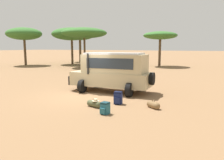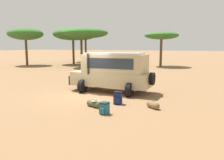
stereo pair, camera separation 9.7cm
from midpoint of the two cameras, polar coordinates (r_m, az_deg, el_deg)
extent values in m
plane|color=olive|center=(12.79, -7.41, -4.04)|extent=(320.00, 320.00, 0.00)
cube|color=tan|center=(13.67, 0.03, 0.34)|extent=(5.01, 2.21, 0.84)
cube|color=tan|center=(13.47, 1.01, 4.37)|extent=(3.93, 2.02, 1.10)
cube|color=#232D38|center=(14.12, -4.73, 4.33)|extent=(0.16, 1.56, 0.77)
cube|color=#232D38|center=(12.63, -0.55, 4.31)|extent=(2.94, 0.23, 0.60)
cube|color=#232D38|center=(14.30, 2.40, 4.81)|extent=(2.94, 0.23, 0.60)
cube|color=#B7B7B7|center=(13.45, 0.82, 6.92)|extent=(3.53, 1.92, 0.10)
cube|color=black|center=(14.89, -9.08, 0.25)|extent=(0.26, 1.62, 0.56)
cylinder|color=black|center=(13.19, -6.06, 4.23)|extent=(0.10, 0.10, 1.25)
cylinder|color=black|center=(13.57, -7.50, -1.59)|extent=(0.33, 0.82, 0.80)
cylinder|color=black|center=(15.24, -3.77, -0.41)|extent=(0.33, 0.82, 0.80)
cylinder|color=black|center=(12.31, 4.74, -2.60)|extent=(0.33, 0.82, 0.80)
cylinder|color=black|center=(14.13, 7.27, -1.18)|extent=(0.33, 0.82, 0.80)
cylinder|color=black|center=(12.85, 10.69, 0.33)|extent=(0.27, 0.75, 0.74)
cube|color=navy|center=(10.80, 1.80, -4.84)|extent=(0.42, 0.33, 0.55)
cube|color=navy|center=(10.65, 1.53, -5.42)|extent=(0.30, 0.13, 0.30)
cube|color=black|center=(10.73, 1.81, -3.25)|extent=(0.41, 0.34, 0.07)
cylinder|color=black|center=(10.92, 2.47, -4.69)|extent=(0.04, 0.04, 0.47)
cylinder|color=black|center=(10.97, 1.59, -4.63)|extent=(0.04, 0.04, 0.47)
cube|color=#235B6B|center=(9.23, -1.64, -7.53)|extent=(0.36, 0.33, 0.44)
cube|color=#235B6B|center=(9.10, -2.34, -8.13)|extent=(0.25, 0.11, 0.24)
cube|color=#13323A|center=(9.17, -1.65, -6.01)|extent=(0.35, 0.35, 0.07)
cylinder|color=#13323A|center=(9.32, -0.67, -7.36)|extent=(0.04, 0.04, 0.38)
cylinder|color=#13323A|center=(9.40, -1.40, -7.22)|extent=(0.04, 0.04, 0.38)
cylinder|color=#4C5133|center=(10.33, -4.49, -6.22)|extent=(0.64, 0.44, 0.30)
sphere|color=#4C5133|center=(10.12, -3.35, -6.51)|extent=(0.29, 0.29, 0.29)
sphere|color=#4C5133|center=(10.53, -5.59, -5.93)|extent=(0.29, 0.29, 0.29)
torus|color=#2D301E|center=(10.28, -4.50, -5.31)|extent=(0.16, 0.07, 0.16)
cylinder|color=beige|center=(10.22, -4.12, -5.44)|extent=(0.34, 0.34, 0.02)
cylinder|color=beige|center=(10.20, -4.12, -5.18)|extent=(0.17, 0.17, 0.09)
cylinder|color=brown|center=(10.27, 10.93, -6.42)|extent=(0.57, 0.52, 0.31)
sphere|color=brown|center=(10.45, 10.06, -6.13)|extent=(0.30, 0.30, 0.30)
sphere|color=brown|center=(10.09, 11.82, -6.71)|extent=(0.30, 0.30, 0.30)
torus|color=#493721|center=(10.23, 10.96, -5.48)|extent=(0.15, 0.11, 0.16)
cylinder|color=brown|center=(36.08, -21.36, 6.76)|extent=(0.35, 0.35, 3.97)
ellipsoid|color=#336628|center=(36.12, -21.60, 11.15)|extent=(5.45, 5.07, 1.86)
cylinder|color=brown|center=(42.14, -7.89, 7.60)|extent=(0.43, 0.43, 4.18)
ellipsoid|color=#336628|center=(42.19, -7.97, 11.34)|extent=(5.07, 5.08, 1.58)
cylinder|color=brown|center=(36.19, -9.96, 7.24)|extent=(0.35, 0.35, 3.99)
ellipsoid|color=#336628|center=(36.24, -10.08, 11.74)|extent=(6.52, 6.12, 2.00)
cylinder|color=brown|center=(30.71, -6.78, 7.17)|extent=(0.28, 0.28, 4.08)
ellipsoid|color=#336628|center=(30.76, -6.87, 12.11)|extent=(6.16, 6.37, 1.42)
cylinder|color=brown|center=(32.44, 12.74, 6.97)|extent=(0.35, 0.35, 3.93)
ellipsoid|color=#336628|center=(32.47, 12.89, 11.29)|extent=(4.79, 5.12, 1.13)
camera|label=1|loc=(0.05, -89.77, 0.04)|focal=35.00mm
camera|label=2|loc=(0.05, 90.23, -0.04)|focal=35.00mm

